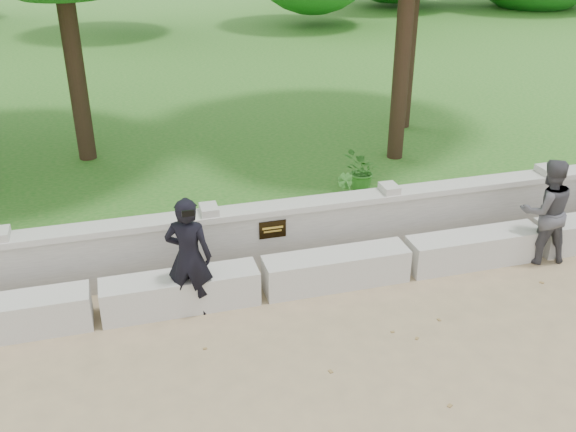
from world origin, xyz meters
name	(u,v)px	position (x,y,z in m)	size (l,w,h in m)	color
ground	(305,395)	(0.00, 0.00, 0.00)	(80.00, 80.00, 0.00)	#9A855E
lawn	(163,70)	(0.00, 14.00, 0.12)	(40.00, 22.00, 0.25)	#1E5F17
concrete_bench	(261,280)	(0.00, 1.90, 0.22)	(11.90, 0.45, 0.45)	beige
parapet_wall	(248,238)	(0.00, 2.60, 0.46)	(12.50, 0.35, 0.90)	beige
man_main	(189,257)	(-0.88, 1.80, 0.76)	(0.64, 0.61, 1.51)	black
visitor_left	(546,211)	(3.93, 1.76, 0.74)	(0.80, 0.67, 1.48)	#424147
shrub_b	(347,191)	(1.76, 3.60, 0.51)	(0.29, 0.23, 0.53)	#357628
shrub_c	(361,171)	(2.22, 4.15, 0.57)	(0.58, 0.50, 0.64)	#357628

